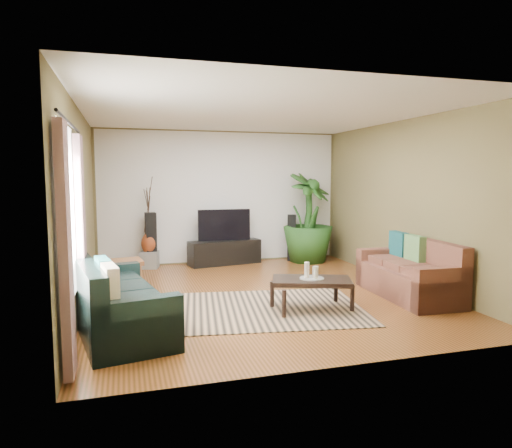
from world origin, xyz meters
name	(u,v)px	position (x,y,z in m)	size (l,w,h in m)	color
floor	(260,294)	(0.00, 0.00, 0.00)	(5.50, 5.50, 0.00)	brown
ceiling	(260,113)	(0.00, 0.00, 2.70)	(5.50, 5.50, 0.00)	white
wall_back	(222,197)	(0.00, 2.75, 1.35)	(5.00, 5.00, 0.00)	brown
wall_front	(346,224)	(0.00, -2.75, 1.35)	(5.00, 5.00, 0.00)	brown
wall_left	(80,209)	(-2.50, 0.00, 1.35)	(5.50, 5.50, 0.00)	brown
wall_right	(406,203)	(2.50, 0.00, 1.35)	(5.50, 5.50, 0.00)	brown
backwall_panel	(222,197)	(0.00, 2.74, 1.35)	(4.90, 4.90, 0.00)	white
window_pane	(68,214)	(-2.48, -1.60, 1.40)	(1.80, 1.80, 0.00)	white
curtain_near	(65,251)	(-2.43, -2.35, 1.15)	(0.08, 0.35, 2.20)	gray
curtain_far	(81,231)	(-2.43, -0.85, 1.15)	(0.08, 0.35, 2.20)	gray
curtain_rod	(70,123)	(-2.43, -1.60, 2.30)	(0.03, 0.03, 1.90)	black
sofa_left	(119,294)	(-2.03, -1.08, 0.42)	(2.07, 0.89, 0.85)	black
sofa_right	(408,268)	(2.07, -0.74, 0.42)	(1.78, 0.80, 0.85)	brown
area_rug	(262,309)	(-0.19, -0.77, 0.01)	(2.67, 1.89, 0.01)	tan
coffee_table	(312,294)	(0.43, -0.97, 0.21)	(1.03, 0.56, 0.42)	black
candle_tray	(312,278)	(0.43, -0.97, 0.43)	(0.32, 0.32, 0.01)	gray
candle_tall	(307,270)	(0.37, -0.94, 0.54)	(0.07, 0.07, 0.21)	white
candle_mid	(316,272)	(0.47, -1.01, 0.52)	(0.07, 0.07, 0.16)	beige
candle_short	(315,272)	(0.50, -0.91, 0.50)	(0.07, 0.07, 0.13)	beige
tv_stand	(225,252)	(0.00, 2.48, 0.24)	(1.46, 0.44, 0.49)	black
television	(224,225)	(0.00, 2.50, 0.80)	(1.07, 0.06, 0.63)	black
speaker_left	(151,240)	(-1.46, 2.50, 0.54)	(0.19, 0.22, 1.08)	black
speaker_right	(292,238)	(1.45, 2.50, 0.48)	(0.17, 0.19, 0.97)	black
potted_plant	(308,218)	(1.73, 2.26, 0.92)	(1.04, 1.04, 1.85)	#1F4A18
plant_pot	(308,255)	(1.73, 2.26, 0.13)	(0.34, 0.34, 0.27)	black
pedestal	(150,260)	(-1.49, 2.50, 0.16)	(0.33, 0.33, 0.33)	gray
vase	(149,244)	(-1.49, 2.50, 0.48)	(0.30, 0.30, 0.42)	maroon
side_table	(125,277)	(-1.95, 0.55, 0.26)	(0.50, 0.50, 0.53)	brown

